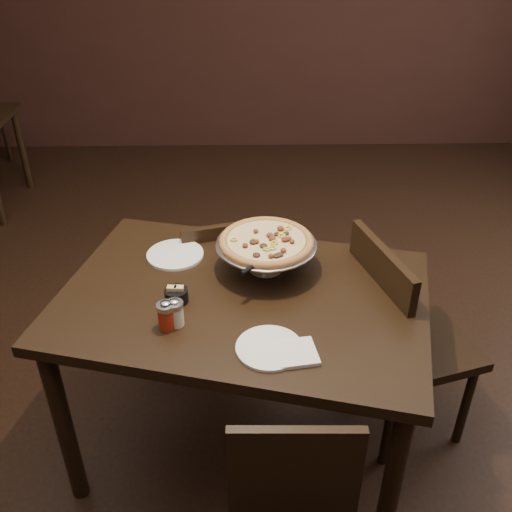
{
  "coord_description": "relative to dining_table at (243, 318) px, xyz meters",
  "views": [
    {
      "loc": [
        0.08,
        -1.71,
        2.06
      ],
      "look_at": [
        0.11,
        0.01,
        0.96
      ],
      "focal_mm": 40.0,
      "sensor_mm": 36.0,
      "label": 1
    }
  ],
  "objects": [
    {
      "name": "pizza_stand",
      "position": [
        0.09,
        0.16,
        0.24
      ],
      "size": [
        0.38,
        0.38,
        0.16
      ],
      "color": "silver",
      "rests_on": "dining_table"
    },
    {
      "name": "chair_far",
      "position": [
        -0.08,
        0.52,
        -0.23
      ],
      "size": [
        0.51,
        0.51,
        0.89
      ],
      "rotation": [
        0.0,
        0.0,
        3.4
      ],
      "color": "black",
      "rests_on": "ground"
    },
    {
      "name": "pepper_flake_shaker",
      "position": [
        -0.25,
        -0.18,
        0.16
      ],
      "size": [
        0.06,
        0.06,
        0.11
      ],
      "color": "maroon",
      "rests_on": "dining_table"
    },
    {
      "name": "parmesan_shaker",
      "position": [
        -0.23,
        -0.17,
        0.16
      ],
      "size": [
        0.06,
        0.06,
        0.1
      ],
      "color": "beige",
      "rests_on": "dining_table"
    },
    {
      "name": "serving_spatula",
      "position": [
        0.03,
        -0.01,
        0.23
      ],
      "size": [
        0.14,
        0.14,
        0.02
      ],
      "rotation": [
        0.0,
        0.0,
        -0.7
      ],
      "color": "silver",
      "rests_on": "pizza_stand"
    },
    {
      "name": "packet_caddy",
      "position": [
        -0.24,
        -0.04,
        0.14
      ],
      "size": [
        0.08,
        0.08,
        0.07
      ],
      "rotation": [
        0.0,
        0.0,
        -0.08
      ],
      "color": "black",
      "rests_on": "dining_table"
    },
    {
      "name": "chair_side",
      "position": [
        0.64,
        0.11,
        -0.19
      ],
      "size": [
        0.56,
        0.56,
        0.97
      ],
      "rotation": [
        0.0,
        0.0,
        1.86
      ],
      "color": "black",
      "rests_on": "ground"
    },
    {
      "name": "plate_near",
      "position": [
        0.09,
        -0.3,
        0.11
      ],
      "size": [
        0.22,
        0.22,
        0.01
      ],
      "primitive_type": "cylinder",
      "color": "white",
      "rests_on": "dining_table"
    },
    {
      "name": "napkin_stack",
      "position": [
        0.17,
        -0.32,
        0.12
      ],
      "size": [
        0.15,
        0.15,
        0.01
      ],
      "primitive_type": "cube",
      "rotation": [
        0.0,
        0.0,
        0.15
      ],
      "color": "white",
      "rests_on": "dining_table"
    },
    {
      "name": "plate_left",
      "position": [
        -0.27,
        0.27,
        0.11
      ],
      "size": [
        0.23,
        0.23,
        0.01
      ],
      "primitive_type": "cylinder",
      "color": "white",
      "rests_on": "dining_table"
    },
    {
      "name": "dining_table",
      "position": [
        0.0,
        0.0,
        0.0
      ],
      "size": [
        1.49,
        1.17,
        0.83
      ],
      "rotation": [
        0.0,
        0.0,
        -0.24
      ],
      "color": "black",
      "rests_on": "ground"
    },
    {
      "name": "room",
      "position": [
        -0.0,
        0.07,
        0.68
      ],
      "size": [
        6.04,
        7.04,
        2.84
      ],
      "color": "black",
      "rests_on": "ground"
    }
  ]
}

